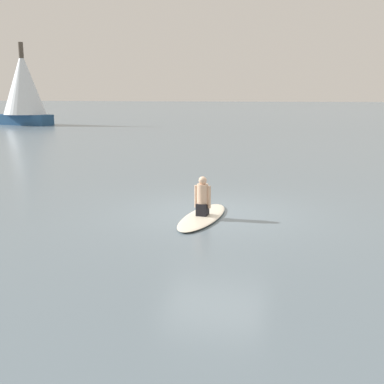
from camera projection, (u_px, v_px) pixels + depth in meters
The scene contains 4 objects.
ground_plane at pixel (215, 213), 11.38m from camera, with size 400.00×400.00×0.00m, color slate.
surfboard at pixel (203, 217), 10.89m from camera, with size 2.67×0.77×0.08m, color silver.
person_paddler at pixel (203, 198), 10.80m from camera, with size 0.31×0.39×0.89m.
sailboat_distant at pixel (23, 87), 44.26m from camera, with size 4.55×5.71×7.50m.
Camera 1 is at (10.84, 2.23, 2.76)m, focal length 44.69 mm.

